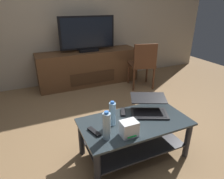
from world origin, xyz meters
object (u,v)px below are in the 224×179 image
television (87,35)px  cell_phone (110,115)px  tv_remote (123,112)px  water_bottle_near (112,114)px  dining_chair (143,63)px  water_bottle_far (107,126)px  media_cabinet (89,67)px  soundbar_remote (94,132)px  router_box (129,129)px  coffee_table (134,132)px  laptop (149,107)px

television → cell_phone: 2.07m
tv_remote → water_bottle_near: bearing=-116.4°
dining_chair → water_bottle_far: (-1.43, -1.68, 0.06)m
media_cabinet → cell_phone: media_cabinet is taller
television → cell_phone: (-0.40, -1.96, -0.54)m
dining_chair → television: bearing=143.6°
television → water_bottle_near: size_ratio=4.20×
water_bottle_far → soundbar_remote: 0.18m
router_box → cell_phone: bearing=91.6°
television → tv_remote: television is taller
router_box → water_bottle_near: bearing=105.5°
water_bottle_near → tv_remote: size_ratio=1.56×
television → dining_chair: size_ratio=1.21×
soundbar_remote → cell_phone: bearing=24.1°
dining_chair → tv_remote: (-1.10, -1.35, -0.06)m
coffee_table → cell_phone: cell_phone is taller
coffee_table → router_box: bearing=-133.3°
coffee_table → water_bottle_near: bearing=169.7°
media_cabinet → dining_chair: size_ratio=2.26×
cell_phone → soundbar_remote: bearing=-116.7°
water_bottle_far → water_bottle_near: bearing=53.1°
dining_chair → laptop: dining_chair is taller
dining_chair → router_box: (-1.23, -1.72, 0.00)m
tv_remote → soundbar_remote: 0.45m
laptop → soundbar_remote: (-0.66, -0.11, -0.05)m
water_bottle_far → tv_remote: water_bottle_far is taller
water_bottle_far → cell_phone: water_bottle_far is taller
cell_phone → coffee_table: bearing=-26.4°
television → dining_chair: 1.15m
tv_remote → dining_chair: bearing=76.5°
television → laptop: 2.13m
media_cabinet → coffee_table: bearing=-95.8°
media_cabinet → dining_chair: (0.84, -0.64, 0.16)m
coffee_table → media_cabinet: media_cabinet is taller
water_bottle_far → router_box: bearing=-12.7°
television → cell_phone: television is taller
media_cabinet → soundbar_remote: 2.30m
television → router_box: (-0.39, -2.34, -0.47)m
coffee_table → media_cabinet: size_ratio=0.56×
media_cabinet → soundbar_remote: bearing=-106.6°
dining_chair → laptop: size_ratio=1.74×
soundbar_remote → tv_remote: bearing=10.8°
television → soundbar_remote: television is taller
television → dining_chair: television is taller
coffee_table → cell_phone: bearing=130.9°
coffee_table → soundbar_remote: size_ratio=6.83×
water_bottle_near → laptop: bearing=6.9°
router_box → media_cabinet: bearing=80.7°
cell_phone → tv_remote: bearing=17.5°
dining_chair → router_box: size_ratio=5.80×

